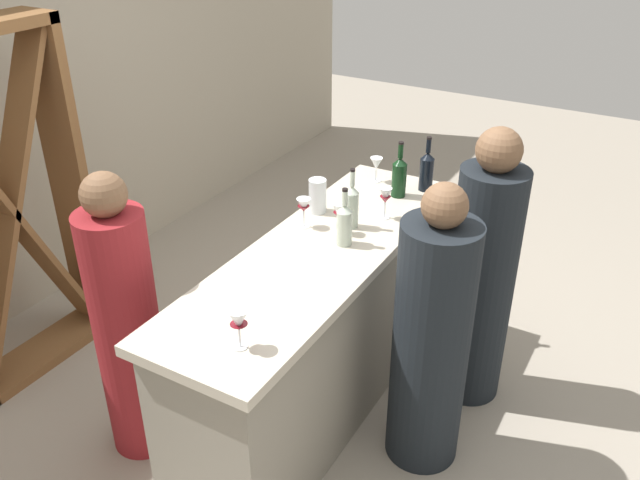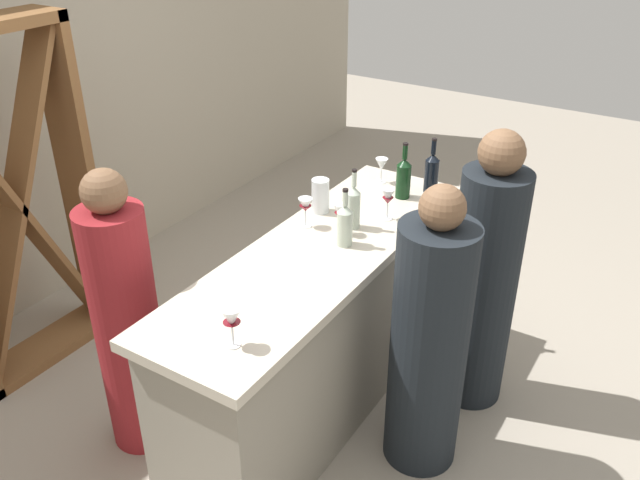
{
  "view_description": "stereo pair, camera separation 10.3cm",
  "coord_description": "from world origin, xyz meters",
  "px_view_note": "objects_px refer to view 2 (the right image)",
  "views": [
    {
      "loc": [
        -2.4,
        -1.38,
        2.56
      ],
      "look_at": [
        0.0,
        0.0,
        1.03
      ],
      "focal_mm": 37.3,
      "sensor_mm": 36.0,
      "label": 1
    },
    {
      "loc": [
        -2.34,
        -1.47,
        2.56
      ],
      "look_at": [
        0.0,
        0.0,
        1.03
      ],
      "focal_mm": 37.3,
      "sensor_mm": 36.0,
      "label": 2
    }
  ],
  "objects_px": {
    "wine_rack": "(14,207)",
    "wine_glass_far_center": "(305,206)",
    "wine_glass_far_left": "(382,165)",
    "water_pitcher": "(320,196)",
    "wine_bottle_second_left_clear_pale": "(354,206)",
    "wine_bottle_center_dark_green": "(404,177)",
    "wine_bottle_second_right_near_black": "(432,172)",
    "person_left_guest": "(429,344)",
    "person_right_guest": "(127,325)",
    "wine_bottle_leftmost_clear_pale": "(345,224)",
    "wine_glass_near_left": "(388,198)",
    "wine_glass_near_center": "(232,320)",
    "wine_glass_near_right": "(340,213)",
    "person_center_guest": "(483,283)"
  },
  "relations": [
    {
      "from": "wine_rack",
      "to": "wine_glass_far_center",
      "type": "distance_m",
      "value": 1.6
    },
    {
      "from": "wine_glass_far_left",
      "to": "water_pitcher",
      "type": "height_order",
      "value": "water_pitcher"
    },
    {
      "from": "wine_bottle_second_left_clear_pale",
      "to": "water_pitcher",
      "type": "relative_size",
      "value": 1.72
    },
    {
      "from": "wine_bottle_center_dark_green",
      "to": "wine_glass_far_center",
      "type": "xyz_separation_m",
      "value": [
        -0.58,
        0.27,
        -0.01
      ]
    },
    {
      "from": "wine_bottle_second_right_near_black",
      "to": "wine_glass_far_center",
      "type": "bearing_deg",
      "value": 153.3
    },
    {
      "from": "person_left_guest",
      "to": "person_right_guest",
      "type": "height_order",
      "value": "person_right_guest"
    },
    {
      "from": "wine_bottle_leftmost_clear_pale",
      "to": "water_pitcher",
      "type": "xyz_separation_m",
      "value": [
        0.24,
        0.29,
        -0.02
      ]
    },
    {
      "from": "wine_bottle_leftmost_clear_pale",
      "to": "wine_glass_near_left",
      "type": "xyz_separation_m",
      "value": [
        0.35,
        -0.05,
        0.01
      ]
    },
    {
      "from": "wine_bottle_center_dark_green",
      "to": "wine_glass_near_center",
      "type": "height_order",
      "value": "wine_bottle_center_dark_green"
    },
    {
      "from": "water_pitcher",
      "to": "wine_bottle_second_right_near_black",
      "type": "bearing_deg",
      "value": -35.51
    },
    {
      "from": "wine_bottle_second_right_near_black",
      "to": "water_pitcher",
      "type": "height_order",
      "value": "wine_bottle_second_right_near_black"
    },
    {
      "from": "wine_glass_near_right",
      "to": "person_center_guest",
      "type": "relative_size",
      "value": 0.11
    },
    {
      "from": "wine_glass_far_center",
      "to": "person_center_guest",
      "type": "xyz_separation_m",
      "value": [
        0.38,
        -0.84,
        -0.38
      ]
    },
    {
      "from": "wine_bottle_second_right_near_black",
      "to": "person_left_guest",
      "type": "xyz_separation_m",
      "value": [
        -0.92,
        -0.43,
        -0.43
      ]
    },
    {
      "from": "wine_rack",
      "to": "person_left_guest",
      "type": "distance_m",
      "value": 2.32
    },
    {
      "from": "wine_glass_near_center",
      "to": "water_pitcher",
      "type": "height_order",
      "value": "water_pitcher"
    },
    {
      "from": "wine_bottle_leftmost_clear_pale",
      "to": "wine_bottle_center_dark_green",
      "type": "bearing_deg",
      "value": -0.18
    },
    {
      "from": "wine_glass_near_center",
      "to": "wine_bottle_second_left_clear_pale",
      "type": "bearing_deg",
      "value": 4.7
    },
    {
      "from": "wine_bottle_center_dark_green",
      "to": "wine_glass_near_left",
      "type": "distance_m",
      "value": 0.29
    },
    {
      "from": "water_pitcher",
      "to": "wine_bottle_center_dark_green",
      "type": "bearing_deg",
      "value": -36.23
    },
    {
      "from": "wine_bottle_center_dark_green",
      "to": "wine_glass_near_left",
      "type": "height_order",
      "value": "wine_bottle_center_dark_green"
    },
    {
      "from": "wine_glass_near_right",
      "to": "wine_glass_far_left",
      "type": "relative_size",
      "value": 1.12
    },
    {
      "from": "wine_glass_far_left",
      "to": "wine_glass_far_center",
      "type": "height_order",
      "value": "wine_glass_far_center"
    },
    {
      "from": "wine_glass_near_center",
      "to": "wine_glass_far_center",
      "type": "bearing_deg",
      "value": 17.3
    },
    {
      "from": "water_pitcher",
      "to": "person_right_guest",
      "type": "distance_m",
      "value": 1.17
    },
    {
      "from": "person_center_guest",
      "to": "wine_bottle_leftmost_clear_pale",
      "type": "bearing_deg",
      "value": 35.6
    },
    {
      "from": "wine_bottle_leftmost_clear_pale",
      "to": "wine_glass_near_center",
      "type": "height_order",
      "value": "wine_bottle_leftmost_clear_pale"
    },
    {
      "from": "wine_bottle_second_right_near_black",
      "to": "wine_glass_near_right",
      "type": "bearing_deg",
      "value": 165.68
    },
    {
      "from": "wine_rack",
      "to": "wine_bottle_leftmost_clear_pale",
      "type": "bearing_deg",
      "value": -71.16
    },
    {
      "from": "wine_rack",
      "to": "wine_glass_far_center",
      "type": "relative_size",
      "value": 12.47
    },
    {
      "from": "wine_bottle_second_left_clear_pale",
      "to": "wine_glass_far_center",
      "type": "xyz_separation_m",
      "value": [
        -0.12,
        0.21,
        -0.01
      ]
    },
    {
      "from": "wine_bottle_leftmost_clear_pale",
      "to": "wine_bottle_second_right_near_black",
      "type": "bearing_deg",
      "value": -7.4
    },
    {
      "from": "wine_rack",
      "to": "water_pitcher",
      "type": "relative_size",
      "value": 10.56
    },
    {
      "from": "wine_glass_near_center",
      "to": "wine_glass_far_center",
      "type": "relative_size",
      "value": 1.09
    },
    {
      "from": "wine_glass_near_left",
      "to": "wine_glass_far_center",
      "type": "distance_m",
      "value": 0.43
    },
    {
      "from": "wine_glass_far_center",
      "to": "wine_glass_near_right",
      "type": "bearing_deg",
      "value": -82.22
    },
    {
      "from": "wine_glass_far_left",
      "to": "person_right_guest",
      "type": "distance_m",
      "value": 1.67
    },
    {
      "from": "wine_bottle_second_right_near_black",
      "to": "person_center_guest",
      "type": "relative_size",
      "value": 0.21
    },
    {
      "from": "wine_glass_far_left",
      "to": "person_left_guest",
      "type": "height_order",
      "value": "person_left_guest"
    },
    {
      "from": "wine_bottle_center_dark_green",
      "to": "wine_glass_near_right",
      "type": "height_order",
      "value": "wine_bottle_center_dark_green"
    },
    {
      "from": "wine_glass_near_right",
      "to": "person_center_guest",
      "type": "distance_m",
      "value": 0.83
    },
    {
      "from": "wine_bottle_leftmost_clear_pale",
      "to": "wine_glass_near_center",
      "type": "bearing_deg",
      "value": -177.69
    },
    {
      "from": "wine_glass_far_left",
      "to": "person_left_guest",
      "type": "distance_m",
      "value": 1.21
    },
    {
      "from": "wine_bottle_second_right_near_black",
      "to": "water_pitcher",
      "type": "bearing_deg",
      "value": 144.49
    },
    {
      "from": "wine_glass_near_right",
      "to": "wine_glass_near_left",
      "type": "bearing_deg",
      "value": -25.25
    },
    {
      "from": "wine_bottle_leftmost_clear_pale",
      "to": "wine_glass_near_left",
      "type": "bearing_deg",
      "value": -8.01
    },
    {
      "from": "wine_bottle_second_left_clear_pale",
      "to": "water_pitcher",
      "type": "bearing_deg",
      "value": 74.9
    },
    {
      "from": "person_right_guest",
      "to": "wine_glass_far_left",
      "type": "bearing_deg",
      "value": 79.84
    },
    {
      "from": "wine_bottle_leftmost_clear_pale",
      "to": "person_center_guest",
      "type": "distance_m",
      "value": 0.82
    },
    {
      "from": "person_right_guest",
      "to": "person_center_guest",
      "type": "bearing_deg",
      "value": 51.95
    }
  ]
}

